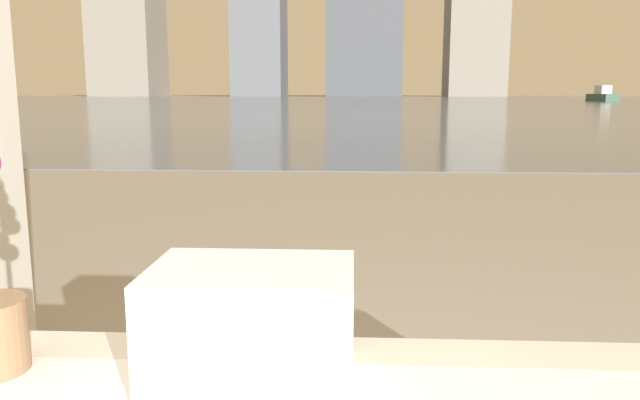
{
  "coord_description": "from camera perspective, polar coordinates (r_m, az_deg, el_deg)",
  "views": [
    {
      "loc": [
        0.01,
        0.01,
        0.9
      ],
      "look_at": [
        -0.11,
        2.17,
        0.52
      ],
      "focal_mm": 35.0,
      "sensor_mm": 36.0,
      "label": 1
    }
  ],
  "objects": [
    {
      "name": "skyline_tower_0",
      "position": [
        125.89,
        -17.22,
        14.56
      ],
      "size": [
        11.4,
        13.0,
        24.18
      ],
      "color": "gray",
      "rests_on": "ground_plane"
    },
    {
      "name": "harbor_water",
      "position": [
        62.0,
        3.1,
        9.05
      ],
      "size": [
        180.0,
        110.0,
        0.01
      ],
      "color": "slate",
      "rests_on": "ground_plane"
    },
    {
      "name": "harbor_boat_5",
      "position": [
        63.43,
        24.43,
        8.67
      ],
      "size": [
        1.69,
        3.96,
        1.44
      ],
      "color": "#335647",
      "rests_on": "harbor_water"
    },
    {
      "name": "towel_stack",
      "position": [
        0.88,
        -6.21,
        -11.12
      ],
      "size": [
        0.28,
        0.2,
        0.16
      ],
      "color": "white",
      "rests_on": "bathtub"
    }
  ]
}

